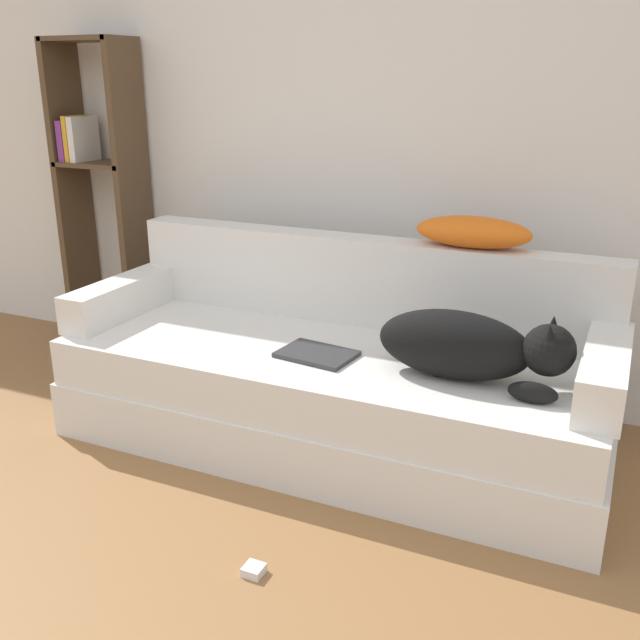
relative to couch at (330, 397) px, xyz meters
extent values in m
cube|color=silver|center=(-0.20, 0.74, 1.14)|extent=(8.05, 0.06, 2.70)
cube|color=silver|center=(0.00, 0.00, -0.09)|extent=(2.22, 0.86, 0.24)
cube|color=silver|center=(0.00, -0.01, 0.12)|extent=(2.18, 0.82, 0.20)
cube|color=silver|center=(0.00, 0.36, 0.41)|extent=(2.18, 0.15, 0.38)
cube|color=silver|center=(-1.04, -0.01, 0.30)|extent=(0.15, 0.67, 0.17)
cube|color=silver|center=(1.04, -0.01, 0.30)|extent=(0.15, 0.67, 0.17)
ellipsoid|color=black|center=(0.52, -0.08, 0.35)|extent=(0.56, 0.23, 0.25)
sphere|color=black|center=(0.85, -0.08, 0.38)|extent=(0.18, 0.18, 0.18)
cone|color=black|center=(0.85, -0.13, 0.45)|extent=(0.06, 0.06, 0.08)
cone|color=black|center=(0.85, -0.03, 0.45)|extent=(0.06, 0.06, 0.08)
ellipsoid|color=black|center=(0.83, -0.19, 0.26)|extent=(0.17, 0.06, 0.08)
cube|color=#2D2D30|center=(-0.01, -0.10, 0.23)|extent=(0.31, 0.24, 0.02)
ellipsoid|color=orange|center=(0.47, 0.38, 0.67)|extent=(0.47, 0.21, 0.13)
cube|color=#4C3823|center=(-1.80, 0.56, 0.62)|extent=(0.04, 0.26, 1.67)
cube|color=#4C3823|center=(-1.38, 0.56, 0.62)|extent=(0.04, 0.26, 1.67)
cube|color=#4C3823|center=(-1.59, 0.56, 1.44)|extent=(0.43, 0.26, 0.02)
cube|color=#4C3823|center=(-1.59, 0.56, 0.82)|extent=(0.43, 0.26, 0.02)
cube|color=#753384|center=(-1.75, 0.55, 0.94)|extent=(0.04, 0.20, 0.21)
cube|color=gold|center=(-1.71, 0.55, 0.95)|extent=(0.03, 0.20, 0.24)
cube|color=silver|center=(-1.67, 0.55, 0.95)|extent=(0.04, 0.20, 0.23)
cube|color=silver|center=(0.12, -0.87, -0.20)|extent=(0.06, 0.06, 0.03)
camera|label=1|loc=(1.08, -2.47, 1.27)|focal=40.00mm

